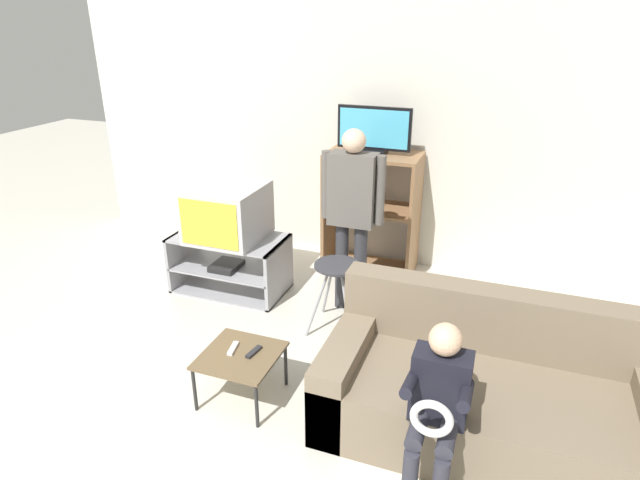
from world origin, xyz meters
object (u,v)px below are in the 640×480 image
Objects in this scene: media_shelf at (371,213)px; couch at (488,395)px; person_seated_child at (437,401)px; television_main at (227,212)px; snack_table at (240,359)px; remote_control_black at (254,352)px; television_flat at (374,132)px; tv_stand at (230,264)px; remote_control_white at (233,348)px; folding_stool at (337,275)px; person_standing_adult at (352,205)px.

media_shelf is 2.36m from couch.
person_seated_child is at bearing -114.56° from couch.
media_shelf reaches higher than television_main.
remote_control_black is at bearing 28.22° from snack_table.
snack_table is 0.50× the size of person_seated_child.
snack_table is at bearing -142.91° from remote_control_black.
snack_table is (0.81, -1.33, -0.46)m from television_main.
media_shelf is at bearing 93.50° from remote_control_black.
couch is at bearing -56.51° from television_flat.
tv_stand is 1.04× the size of person_seated_child.
couch reaches higher than snack_table.
person_seated_child is at bearing -12.80° from snack_table.
remote_control_white is at bearing -99.20° from media_shelf.
tv_stand is 1.80m from television_flat.
television_main is at bearing 109.60° from remote_control_white.
folding_stool is 1.03m from remote_control_black.
remote_control_black is 0.15× the size of person_seated_child.
folding_stool is at bearing 58.61° from remote_control_white.
television_main is at bearing 121.49° from snack_table.
remote_control_black is 0.07× the size of couch.
media_shelf is 0.76× the size of person_standing_adult.
snack_table is 0.25× the size of couch.
couch is (1.28, -1.93, -1.13)m from television_flat.
tv_stand is at bearing -176.79° from person_standing_adult.
snack_table is 1.57m from person_standing_adult.
media_shelf is at bearing 91.94° from folding_stool.
snack_table is at bearing -97.32° from media_shelf.
folding_stool is 0.59m from person_standing_adult.
tv_stand is 1.44m from media_shelf.
person_seated_child is at bearing -37.32° from tv_stand.
person_standing_adult is at bearing -86.95° from media_shelf.
couch is (1.24, -0.80, -0.21)m from folding_stool.
folding_stool is 1.67m from person_seated_child.
person_standing_adult is (0.04, -0.80, 0.35)m from media_shelf.
person_seated_child reaches higher than remote_control_white.
person_standing_adult reaches higher than remote_control_black.
folding_stool is at bearing -87.86° from television_flat.
folding_stool is 4.09× the size of remote_control_white.
television_flat is (1.10, 0.84, 1.14)m from tv_stand.
television_main is (0.01, -0.00, 0.51)m from tv_stand.
television_flat reaches higher than television_main.
remote_control_white is (-0.07, 0.03, 0.04)m from snack_table.
person_standing_adult is (0.00, 0.36, 0.47)m from folding_stool.
tv_stand is 1.49× the size of television_flat.
media_shelf is 2.17m from remote_control_black.
tv_stand is at bearing 109.90° from remote_control_white.
tv_stand is 0.65× the size of person_standing_adult.
tv_stand is 1.57m from snack_table.
person_seated_child is (1.03, -2.49, -0.03)m from media_shelf.
remote_control_black is at bearing -5.43° from remote_control_white.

